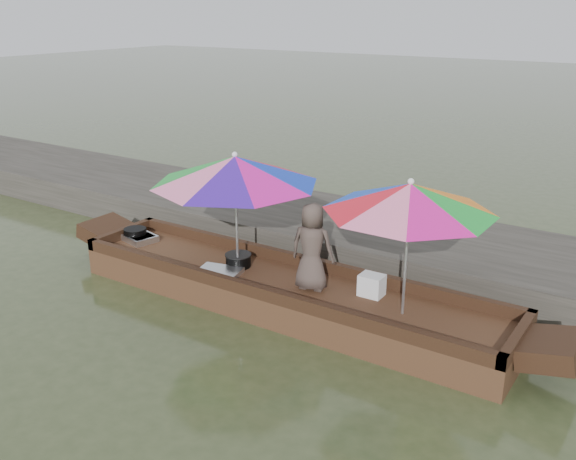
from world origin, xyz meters
The scene contains 11 objects.
water centered at (0.00, 0.00, 0.00)m, with size 80.00×80.00×0.00m, color #333E21.
dock centered at (0.00, 2.20, 0.25)m, with size 22.00×2.20×0.50m, color #2D2B26.
boat_hull centered at (0.00, 0.00, 0.17)m, with size 5.79×1.20×0.35m, color #402B1A.
cooking_pot centered at (-2.65, 0.06, 0.44)m, with size 0.33×0.33×0.17m, color black.
tray_crayfish centered at (-2.60, 0.07, 0.39)m, with size 0.54×0.37×0.09m, color silver.
tray_scallop centered at (-0.82, -0.25, 0.38)m, with size 0.54×0.37×0.06m, color silver.
charcoal_grill centered at (-0.77, 0.09, 0.43)m, with size 0.33×0.33×0.15m, color black.
supply_bag centered at (1.09, 0.24, 0.48)m, with size 0.28×0.22×0.26m, color silver.
vendor centered at (0.40, 0.02, 0.89)m, with size 0.53×0.35×1.09m, color #483B34.
umbrella_bow centered at (-0.71, 0.00, 1.12)m, with size 2.11×2.11×1.55m, color #0C32D8, non-canonical shape.
umbrella_stern centered at (1.59, 0.00, 1.12)m, with size 1.85×1.85×1.55m, color green, non-canonical shape.
Camera 1 is at (4.06, -6.07, 3.60)m, focal length 40.00 mm.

